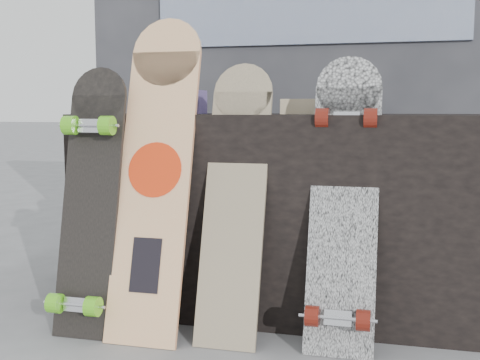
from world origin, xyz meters
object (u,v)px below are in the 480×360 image
(longboard_geisha, at_px, (156,165))
(longboard_cascadia, at_px, (344,196))
(vendor_table, at_px, (280,212))
(longboard_celtic, at_px, (236,191))
(skateboard_dark, at_px, (90,196))

(longboard_geisha, bearing_deg, longboard_cascadia, 2.90)
(vendor_table, relative_size, longboard_celtic, 1.61)
(longboard_geisha, distance_m, longboard_cascadia, 0.69)
(longboard_geisha, height_order, skateboard_dark, longboard_geisha)
(longboard_cascadia, height_order, skateboard_dark, longboard_cascadia)
(longboard_cascadia, distance_m, skateboard_dark, 0.92)
(vendor_table, bearing_deg, longboard_celtic, -107.72)
(vendor_table, height_order, longboard_celtic, longboard_celtic)
(skateboard_dark, bearing_deg, longboard_celtic, 9.95)
(longboard_celtic, bearing_deg, longboard_cascadia, 1.31)
(longboard_celtic, bearing_deg, vendor_table, 72.28)
(vendor_table, distance_m, longboard_celtic, 0.36)
(longboard_celtic, relative_size, skateboard_dark, 1.01)
(vendor_table, height_order, skateboard_dark, skateboard_dark)
(vendor_table, relative_size, skateboard_dark, 1.63)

